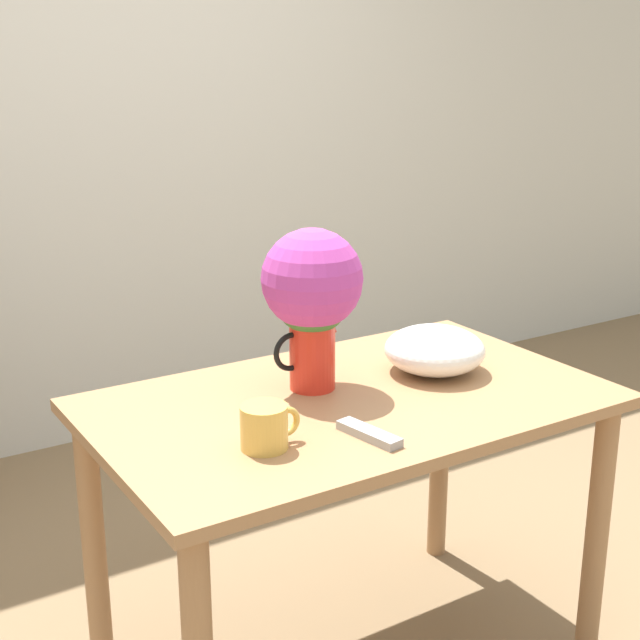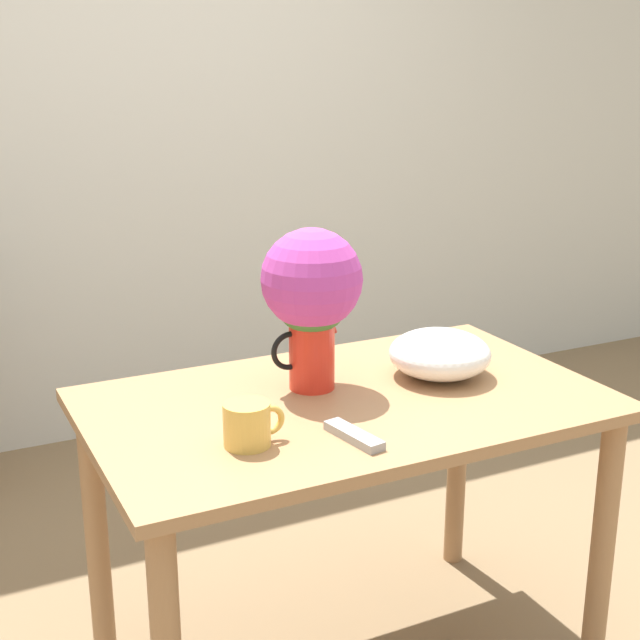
# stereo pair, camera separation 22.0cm
# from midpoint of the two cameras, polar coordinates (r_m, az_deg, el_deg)

# --- Properties ---
(wall_back) EXTENTS (8.00, 0.05, 2.60)m
(wall_back) POSITION_cam_midpoint_polar(r_m,az_deg,el_deg) (3.75, -15.12, 11.86)
(wall_back) COLOR silver
(wall_back) RESTS_ON ground_plane
(table) EXTENTS (1.25, 0.76, 0.78)m
(table) POSITION_cam_midpoint_polar(r_m,az_deg,el_deg) (2.23, -0.93, -7.90)
(table) COLOR #A3754C
(table) RESTS_ON ground_plane
(flower_vase) EXTENTS (0.25, 0.25, 0.41)m
(flower_vase) POSITION_cam_midpoint_polar(r_m,az_deg,el_deg) (2.16, -3.42, 1.78)
(flower_vase) COLOR red
(flower_vase) RESTS_ON table
(coffee_mug) EXTENTS (0.14, 0.10, 0.10)m
(coffee_mug) POSITION_cam_midpoint_polar(r_m,az_deg,el_deg) (1.91, -6.84, -6.87)
(coffee_mug) COLOR gold
(coffee_mug) RESTS_ON table
(white_bowl) EXTENTS (0.26, 0.26, 0.12)m
(white_bowl) POSITION_cam_midpoint_polar(r_m,az_deg,el_deg) (2.34, 4.70, -1.96)
(white_bowl) COLOR white
(white_bowl) RESTS_ON table
(remote_control) EXTENTS (0.07, 0.17, 0.02)m
(remote_control) POSITION_cam_midpoint_polar(r_m,az_deg,el_deg) (1.95, -0.07, -7.36)
(remote_control) COLOR #999999
(remote_control) RESTS_ON table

